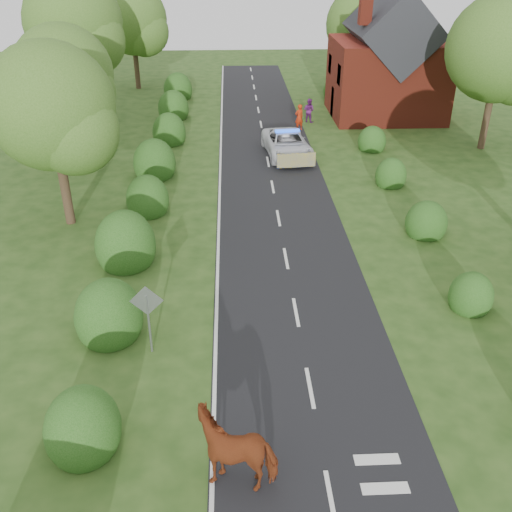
{
  "coord_description": "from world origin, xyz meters",
  "views": [
    {
      "loc": [
        -2.24,
        -13.06,
        11.96
      ],
      "look_at": [
        -1.37,
        5.98,
        1.3
      ],
      "focal_mm": 40.0,
      "sensor_mm": 36.0,
      "label": 1
    }
  ],
  "objects_px": {
    "police_van": "(287,144)",
    "pedestrian_red": "(299,117)",
    "pedestrian_purple": "(309,110)",
    "road_sign": "(148,310)",
    "cow": "(238,449)"
  },
  "relations": [
    {
      "from": "police_van",
      "to": "pedestrian_red",
      "type": "relative_size",
      "value": 3.14
    },
    {
      "from": "police_van",
      "to": "pedestrian_purple",
      "type": "distance_m",
      "value": 7.82
    },
    {
      "from": "pedestrian_red",
      "to": "road_sign",
      "type": "bearing_deg",
      "value": 45.73
    },
    {
      "from": "police_van",
      "to": "pedestrian_red",
      "type": "height_order",
      "value": "pedestrian_red"
    },
    {
      "from": "cow",
      "to": "police_van",
      "type": "distance_m",
      "value": 24.36
    },
    {
      "from": "road_sign",
      "to": "pedestrian_purple",
      "type": "height_order",
      "value": "road_sign"
    },
    {
      "from": "cow",
      "to": "pedestrian_purple",
      "type": "distance_m",
      "value": 32.11
    },
    {
      "from": "pedestrian_red",
      "to": "pedestrian_purple",
      "type": "relative_size",
      "value": 1.06
    },
    {
      "from": "cow",
      "to": "police_van",
      "type": "xyz_separation_m",
      "value": [
        3.49,
        24.11,
        -0.1
      ]
    },
    {
      "from": "road_sign",
      "to": "pedestrian_purple",
      "type": "bearing_deg",
      "value": 72.12
    },
    {
      "from": "pedestrian_red",
      "to": "pedestrian_purple",
      "type": "bearing_deg",
      "value": -141.92
    },
    {
      "from": "police_van",
      "to": "pedestrian_purple",
      "type": "relative_size",
      "value": 3.34
    },
    {
      "from": "road_sign",
      "to": "cow",
      "type": "relative_size",
      "value": 1.03
    },
    {
      "from": "road_sign",
      "to": "pedestrian_red",
      "type": "xyz_separation_m",
      "value": [
        7.61,
        24.49,
        -0.74
      ]
    },
    {
      "from": "road_sign",
      "to": "police_van",
      "type": "xyz_separation_m",
      "value": [
        6.25,
        19.07,
        -0.89
      ]
    }
  ]
}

